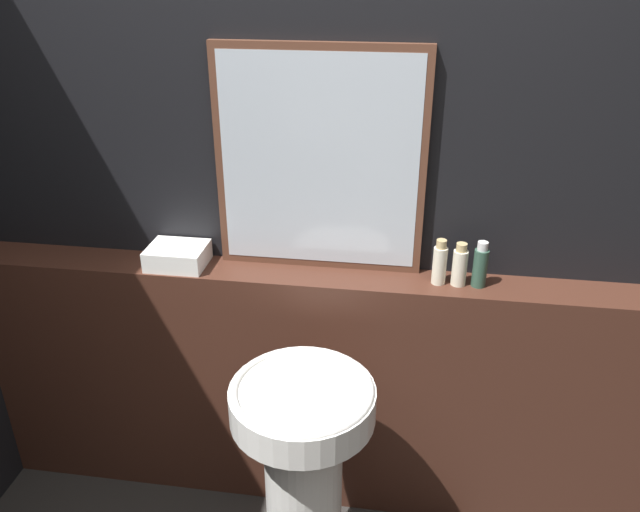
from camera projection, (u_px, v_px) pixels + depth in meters
The scene contains 8 objects.
wall_back at pixel (320, 193), 2.15m from camera, with size 8.00×0.06×2.50m.
vanity_counter at pixel (315, 390), 2.37m from camera, with size 2.52×0.18×1.00m.
pedestal_sink at pixel (304, 472), 1.96m from camera, with size 0.44×0.44×0.86m.
mirror at pixel (319, 162), 2.05m from camera, with size 0.70×0.03×0.76m.
towel_stack at pixel (178, 256), 2.20m from camera, with size 0.20×0.16×0.07m.
shampoo_bottle at pixel (440, 263), 2.07m from camera, with size 0.05×0.05×0.16m.
conditioner_bottle at pixel (460, 266), 2.06m from camera, with size 0.05×0.05×0.15m.
lotion_bottle at pixel (480, 266), 2.05m from camera, with size 0.05×0.05×0.16m.
Camera 1 is at (0.30, -0.58, 2.00)m, focal length 35.00 mm.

